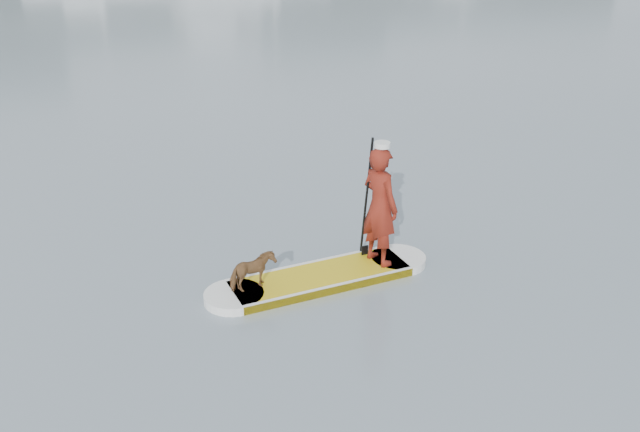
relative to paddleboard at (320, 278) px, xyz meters
name	(u,v)px	position (x,y,z in m)	size (l,w,h in m)	color
paddleboard	(320,278)	(0.00, 0.00, 0.00)	(3.29, 1.01, 0.12)	gold
paddler	(380,206)	(0.91, 0.08, 0.92)	(0.63, 0.41, 1.71)	maroon
white_cap	(382,145)	(0.91, 0.08, 1.81)	(0.22, 0.22, 0.07)	silver
dog	(253,272)	(-0.97, -0.08, 0.32)	(0.28, 0.61, 0.52)	brown
paddle	(366,212)	(0.81, 0.33, 0.74)	(0.10, 0.30, 2.00)	black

